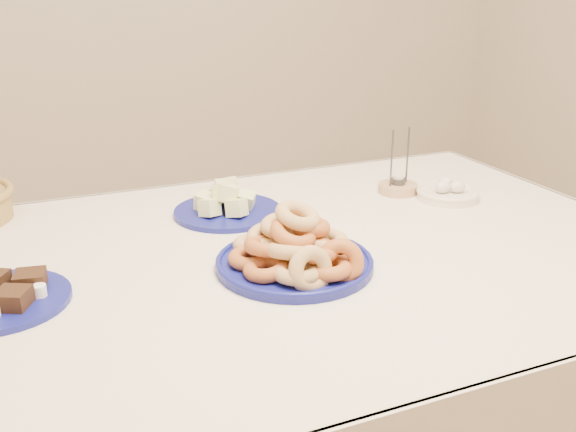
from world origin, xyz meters
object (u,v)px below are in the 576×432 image
Objects in this scene: dining_table at (279,297)px; donut_platter at (296,252)px; melon_plate at (226,205)px; candle_holder at (398,187)px; brownie_plate at (1,297)px; egg_bowl at (448,193)px.

dining_table is 5.34× the size of donut_platter.
melon_plate is 0.48m from candle_holder.
dining_table is 0.30m from melon_plate.
brownie_plate is (-0.54, 0.07, -0.02)m from donut_platter.
brownie_plate is at bearing -151.17° from melon_plate.
candle_holder is at bearing 14.76° from brownie_plate.
donut_platter is 0.36m from melon_plate.
candle_holder reaches higher than brownie_plate.
dining_table is at bearing -164.61° from egg_bowl.
melon_plate is at bearing 177.43° from candle_holder.
donut_platter is 1.13× the size of brownie_plate.
egg_bowl is at bearing -46.61° from candle_holder.
egg_bowl is at bearing 8.63° from brownie_plate.
candle_holder is (0.99, 0.26, 0.00)m from brownie_plate.
brownie_plate is at bearing -178.36° from dining_table.
brownie_plate is at bearing 172.30° from donut_platter.
egg_bowl is at bearing -11.73° from melon_plate.
brownie_plate is (-0.51, -0.28, -0.01)m from melon_plate.
egg_bowl reaches higher than dining_table.
brownie_plate is (-0.54, -0.02, 0.12)m from dining_table.
donut_platter reaches higher than dining_table.
candle_holder is (0.45, 0.34, -0.02)m from donut_platter.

